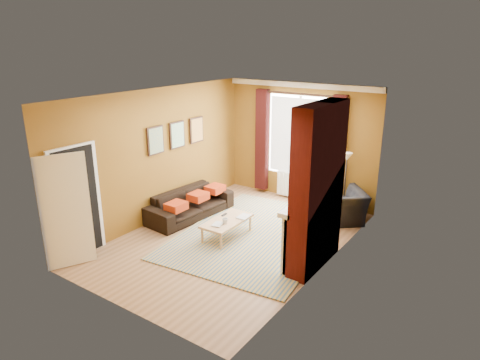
% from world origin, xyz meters
% --- Properties ---
extents(ground, '(5.50, 5.50, 0.00)m').
position_xyz_m(ground, '(0.00, 0.00, 0.00)').
color(ground, brown).
rests_on(ground, ground).
extents(room_walls, '(3.82, 5.54, 2.83)m').
position_xyz_m(room_walls, '(0.63, 0.28, 1.38)').
color(room_walls, brown).
rests_on(room_walls, ground).
extents(striped_rug, '(3.16, 4.09, 0.02)m').
position_xyz_m(striped_rug, '(0.30, 0.43, 0.01)').
color(striped_rug, '#305A86').
rests_on(striped_rug, ground).
extents(sofa, '(0.97, 2.10, 0.59)m').
position_xyz_m(sofa, '(-1.42, 0.38, 0.30)').
color(sofa, black).
rests_on(sofa, ground).
extents(armchair, '(1.45, 1.43, 0.71)m').
position_xyz_m(armchair, '(1.34, 1.94, 0.35)').
color(armchair, black).
rests_on(armchair, ground).
extents(coffee_table, '(0.57, 1.12, 0.37)m').
position_xyz_m(coffee_table, '(-0.14, 0.00, 0.33)').
color(coffee_table, '#D9AF7D').
rests_on(coffee_table, ground).
extents(wicker_stool, '(0.39, 0.39, 0.38)m').
position_xyz_m(wicker_stool, '(0.46, 2.40, 0.19)').
color(wicker_stool, olive).
rests_on(wicker_stool, ground).
extents(floor_lamp, '(0.28, 0.28, 1.48)m').
position_xyz_m(floor_lamp, '(1.38, 2.19, 1.16)').
color(floor_lamp, black).
rests_on(floor_lamp, ground).
extents(book_a, '(0.23, 0.28, 0.02)m').
position_xyz_m(book_a, '(-0.23, -0.31, 0.38)').
color(book_a, '#999999').
rests_on(book_a, coffee_table).
extents(book_b, '(0.23, 0.30, 0.02)m').
position_xyz_m(book_b, '(-0.05, 0.29, 0.38)').
color(book_b, '#999999').
rests_on(book_b, coffee_table).
extents(mug, '(0.11, 0.11, 0.10)m').
position_xyz_m(mug, '(-0.07, -0.15, 0.42)').
color(mug, '#999999').
rests_on(mug, coffee_table).
extents(tv_remote, '(0.06, 0.15, 0.02)m').
position_xyz_m(tv_remote, '(-0.32, 0.16, 0.38)').
color(tv_remote, black).
rests_on(tv_remote, coffee_table).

